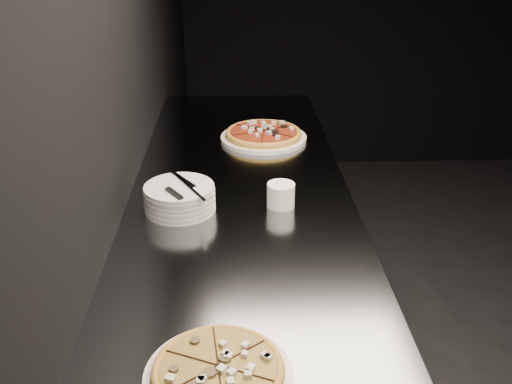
{
  "coord_description": "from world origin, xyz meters",
  "views": [
    {
      "loc": [
        -2.14,
        -1.68,
        1.75
      ],
      "look_at": [
        -2.08,
        -0.01,
        0.95
      ],
      "focal_mm": 40.0,
      "sensor_mm": 36.0,
      "label": 1
    }
  ],
  "objects_px": {
    "pizza_mushroom": "(218,372)",
    "plate_stack": "(180,198)",
    "cutlery": "(181,187)",
    "ramekin": "(281,194)",
    "counter": "(242,313)",
    "pizza_tomato": "(264,135)"
  },
  "relations": [
    {
      "from": "pizza_mushroom",
      "to": "plate_stack",
      "type": "xyz_separation_m",
      "value": [
        -0.14,
        0.75,
        0.02
      ]
    },
    {
      "from": "cutlery",
      "to": "ramekin",
      "type": "relative_size",
      "value": 2.55
    },
    {
      "from": "counter",
      "to": "pizza_tomato",
      "type": "xyz_separation_m",
      "value": [
        0.1,
        0.56,
        0.48
      ]
    },
    {
      "from": "cutlery",
      "to": "counter",
      "type": "bearing_deg",
      "value": -10.45
    },
    {
      "from": "cutlery",
      "to": "ramekin",
      "type": "distance_m",
      "value": 0.32
    },
    {
      "from": "pizza_tomato",
      "to": "plate_stack",
      "type": "height_order",
      "value": "plate_stack"
    },
    {
      "from": "pizza_mushroom",
      "to": "pizza_tomato",
      "type": "relative_size",
      "value": 0.84
    },
    {
      "from": "cutlery",
      "to": "pizza_tomato",
      "type": "bearing_deg",
      "value": 31.91
    },
    {
      "from": "pizza_mushroom",
      "to": "cutlery",
      "type": "xyz_separation_m",
      "value": [
        -0.13,
        0.73,
        0.07
      ]
    },
    {
      "from": "pizza_tomato",
      "to": "ramekin",
      "type": "height_order",
      "value": "ramekin"
    },
    {
      "from": "counter",
      "to": "plate_stack",
      "type": "height_order",
      "value": "plate_stack"
    },
    {
      "from": "pizza_mushroom",
      "to": "pizza_tomato",
      "type": "xyz_separation_m",
      "value": [
        0.16,
        1.37,
        0.0
      ]
    },
    {
      "from": "counter",
      "to": "pizza_mushroom",
      "type": "bearing_deg",
      "value": -93.96
    },
    {
      "from": "pizza_mushroom",
      "to": "cutlery",
      "type": "height_order",
      "value": "cutlery"
    },
    {
      "from": "plate_stack",
      "to": "cutlery",
      "type": "height_order",
      "value": "cutlery"
    },
    {
      "from": "pizza_tomato",
      "to": "ramekin",
      "type": "relative_size",
      "value": 4.72
    },
    {
      "from": "pizza_tomato",
      "to": "plate_stack",
      "type": "xyz_separation_m",
      "value": [
        -0.3,
        -0.62,
        0.02
      ]
    },
    {
      "from": "cutlery",
      "to": "ramekin",
      "type": "height_order",
      "value": "cutlery"
    },
    {
      "from": "pizza_mushroom",
      "to": "ramekin",
      "type": "distance_m",
      "value": 0.78
    },
    {
      "from": "plate_stack",
      "to": "ramekin",
      "type": "height_order",
      "value": "plate_stack"
    },
    {
      "from": "pizza_mushroom",
      "to": "cutlery",
      "type": "bearing_deg",
      "value": 99.97
    },
    {
      "from": "plate_stack",
      "to": "cutlery",
      "type": "xyz_separation_m",
      "value": [
        0.01,
        -0.02,
        0.04
      ]
    }
  ]
}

